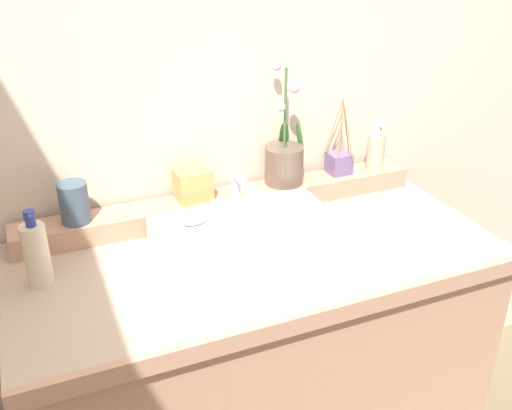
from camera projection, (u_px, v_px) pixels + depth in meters
name	position (u px, v px, depth m)	size (l,w,h in m)	color
wall_back	(201.00, 28.00, 1.61)	(2.83, 0.20, 2.71)	beige
vanity_cabinet	(257.00, 378.00, 1.69)	(1.24, 0.59, 0.87)	tan
back_ledge	(226.00, 203.00, 1.68)	(1.17, 0.10, 0.06)	tan
sink_basin	(257.00, 248.00, 1.44)	(0.46, 0.38, 0.28)	white
soap_bar	(193.00, 220.00, 1.47)	(0.07, 0.04, 0.02)	beige
potted_plant	(284.00, 159.00, 1.70)	(0.13, 0.12, 0.35)	brown
soap_dispenser	(376.00, 150.00, 1.80)	(0.06, 0.06, 0.15)	beige
tumbler_cup	(74.00, 203.00, 1.49)	(0.07, 0.07, 0.11)	#405464
reed_diffuser	(339.00, 162.00, 1.79)	(0.09, 0.09, 0.24)	slate
trinket_box	(193.00, 184.00, 1.62)	(0.09, 0.08, 0.09)	tan
lotion_bottle	(37.00, 253.00, 1.33)	(0.06, 0.06, 0.19)	beige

